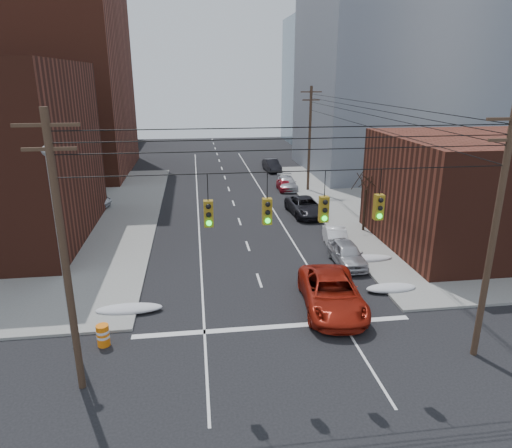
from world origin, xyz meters
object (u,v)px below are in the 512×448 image
object	(u,v)px
parked_car_d	(287,183)
parked_car_e	(284,185)
red_pickup	(332,293)
parked_car_a	(347,254)
parked_car_c	(305,206)
construction_barrel	(103,335)
parked_car_b	(336,238)
lot_car_c	(42,218)
parked_car_f	(272,165)
lot_car_b	(83,200)
lot_car_d	(30,208)
lot_car_a	(39,229)

from	to	relation	value
parked_car_d	parked_car_e	world-z (taller)	parked_car_d
red_pickup	parked_car_a	bearing A→B (deg)	70.20
parked_car_c	parked_car_e	bearing A→B (deg)	86.30
parked_car_c	construction_barrel	xyz separation A→B (m)	(-14.24, -19.23, -0.25)
construction_barrel	parked_car_b	bearing A→B (deg)	37.02
parked_car_c	construction_barrel	bearing A→B (deg)	-130.56
parked_car_b	lot_car_c	world-z (taller)	lot_car_c
parked_car_f	parked_car_c	bearing A→B (deg)	-95.88
parked_car_e	lot_car_c	size ratio (longest dim) A/B	0.70
parked_car_e	parked_car_c	bearing A→B (deg)	-88.95
parked_car_f	construction_barrel	world-z (taller)	parked_car_f
lot_car_c	red_pickup	bearing A→B (deg)	-152.70
red_pickup	parked_car_e	distance (m)	26.68
parked_car_a	lot_car_b	distance (m)	25.90
parked_car_f	lot_car_d	bearing A→B (deg)	-148.96
parked_car_c	parked_car_d	size ratio (longest dim) A/B	1.19
parked_car_e	parked_car_f	bearing A→B (deg)	88.61
parked_car_a	parked_car_e	size ratio (longest dim) A/B	1.23
parked_car_b	parked_car_e	distance (m)	17.61
parked_car_b	lot_car_c	xyz separation A→B (m)	(-22.54, 7.40, 0.22)
red_pickup	parked_car_c	world-z (taller)	red_pickup
parked_car_a	lot_car_d	size ratio (longest dim) A/B	0.99
parked_car_b	parked_car_f	size ratio (longest dim) A/B	0.89
parked_car_b	parked_car_d	xyz separation A→B (m)	(0.03, 18.10, 0.00)
construction_barrel	parked_car_a	bearing A→B (deg)	28.51
parked_car_a	parked_car_c	world-z (taller)	parked_car_c
lot_car_b	construction_barrel	xyz separation A→B (m)	(5.97, -23.90, -0.33)
lot_car_d	lot_car_a	bearing A→B (deg)	-166.97
red_pickup	lot_car_b	world-z (taller)	red_pickup
construction_barrel	lot_car_a	bearing A→B (deg)	115.52
red_pickup	lot_car_a	xyz separation A→B (m)	(-19.00, 13.65, -0.05)
parked_car_e	construction_barrel	size ratio (longest dim) A/B	3.47
parked_car_c	lot_car_c	bearing A→B (deg)	178.17
lot_car_b	lot_car_d	xyz separation A→B (m)	(-3.98, -2.48, 0.05)
parked_car_f	lot_car_a	world-z (taller)	lot_car_a
red_pickup	parked_car_e	size ratio (longest dim) A/B	1.80
parked_car_d	parked_car_e	size ratio (longest dim) A/B	1.31
lot_car_a	lot_car_c	size ratio (longest dim) A/B	0.83
red_pickup	parked_car_c	bearing A→B (deg)	86.95
parked_car_b	parked_car_f	world-z (taller)	parked_car_f
parked_car_d	lot_car_b	bearing A→B (deg)	-163.03
lot_car_b	construction_barrel	bearing A→B (deg)	-156.24
parked_car_e	parked_car_d	bearing A→B (deg)	52.65
lot_car_a	lot_car_b	world-z (taller)	lot_car_b
lot_car_a	lot_car_d	distance (m)	6.27
parked_car_b	lot_car_a	distance (m)	22.52
parked_car_f	lot_car_b	bearing A→B (deg)	-148.22
parked_car_a	lot_car_d	xyz separation A→B (m)	(-24.23, 13.67, 0.16)
parked_car_d	parked_car_b	bearing A→B (deg)	-87.22
parked_car_a	parked_car_d	bearing A→B (deg)	89.33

